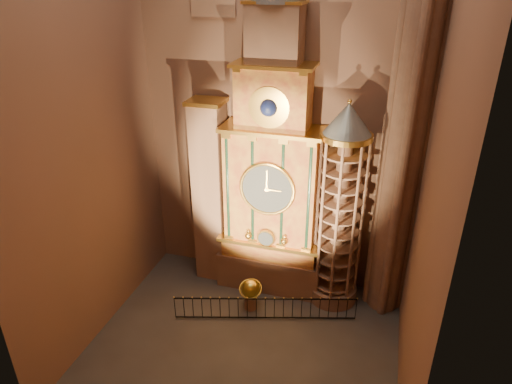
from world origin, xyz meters
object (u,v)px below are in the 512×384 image
(astronomical_clock, at_px, (272,174))
(portrait_tower, at_px, (210,193))
(celestial_globe, at_px, (250,292))
(stair_turret, at_px, (340,211))
(iron_railing, at_px, (265,309))

(astronomical_clock, height_order, portrait_tower, astronomical_clock)
(portrait_tower, height_order, celestial_globe, portrait_tower)
(portrait_tower, height_order, stair_turret, stair_turret)
(portrait_tower, relative_size, iron_railing, 1.17)
(astronomical_clock, xyz_separation_m, iron_railing, (0.51, -2.99, -6.00))
(astronomical_clock, distance_m, iron_railing, 6.72)
(stair_turret, bearing_deg, celestial_globe, -152.17)
(astronomical_clock, height_order, iron_railing, astronomical_clock)
(portrait_tower, bearing_deg, astronomical_clock, -0.29)
(astronomical_clock, distance_m, stair_turret, 3.78)
(portrait_tower, bearing_deg, iron_railing, -37.51)
(astronomical_clock, xyz_separation_m, portrait_tower, (-3.40, 0.02, -1.53))
(astronomical_clock, distance_m, portrait_tower, 3.73)
(astronomical_clock, relative_size, iron_railing, 1.92)
(iron_railing, bearing_deg, stair_turret, 42.38)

